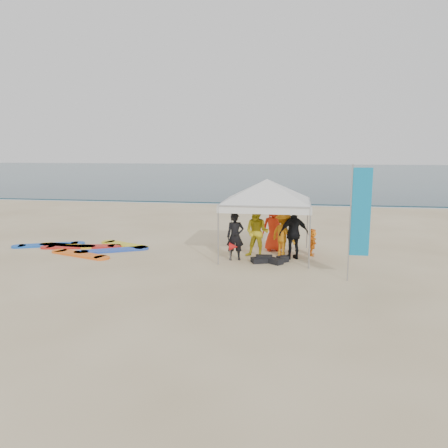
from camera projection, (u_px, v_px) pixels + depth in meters
name	position (u px, v px, depth m)	size (l,w,h in m)	color
ground	(208.00, 278.00, 12.89)	(120.00, 120.00, 0.00)	beige
ocean	(281.00, 173.00, 71.25)	(160.00, 84.00, 0.08)	#0C2633
shoreline_foam	(259.00, 204.00, 30.59)	(160.00, 1.20, 0.01)	silver
person_black_a	(235.00, 236.00, 14.96)	(0.60, 0.39, 1.64)	black
person_yellow	(257.00, 232.00, 15.33)	(0.87, 0.68, 1.79)	gold
person_orange_a	(283.00, 234.00, 15.41)	(1.05, 0.60, 1.62)	orange
person_black_b	(294.00, 233.00, 15.07)	(1.06, 0.44, 1.80)	black
person_orange_b	(274.00, 228.00, 16.31)	(0.85, 0.56, 1.75)	red
person_seated	(312.00, 242.00, 15.64)	(0.90, 0.29, 0.97)	orange
canopy_tent	(267.00, 179.00, 15.19)	(4.17, 4.17, 3.14)	#A5A5A8
feather_flag	(360.00, 214.00, 12.29)	(0.57, 0.04, 3.37)	#A5A5A8
marker_pennant	(233.00, 247.00, 14.86)	(0.28, 0.28, 0.64)	#A5A5A8
gear_pile	(268.00, 260.00, 14.71)	(1.31, 0.77, 0.22)	black
surfboard_spread	(85.00, 248.00, 16.77)	(5.09, 3.05, 0.07)	blue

